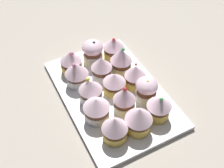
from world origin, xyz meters
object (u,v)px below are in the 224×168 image
cupcake_2 (90,90)px  cupcake_4 (115,128)px  cupcake_6 (101,68)px  cupcake_11 (121,60)px  cupcake_3 (97,108)px  cupcake_13 (146,89)px  cupcake_7 (115,84)px  cupcake_9 (139,119)px  cupcake_10 (114,47)px  baking_tray (112,93)px  cupcake_12 (135,76)px  cupcake_0 (71,61)px  cupcake_8 (126,98)px  cupcake_5 (93,51)px  cupcake_1 (77,73)px  cupcake_14 (159,107)px

cupcake_2 → cupcake_4: (13.13, 0.11, 0.18)cm
cupcake_6 → cupcake_11: (0.12, 6.03, 0.45)cm
cupcake_3 → cupcake_13: 13.78cm
cupcake_3 → cupcake_13: bearing=89.5°
cupcake_6 → cupcake_11: bearing=88.9°
cupcake_7 → cupcake_9: cupcake_9 is taller
cupcake_2 → cupcake_10: size_ratio=1.05×
baking_tray → cupcake_2: bearing=-93.9°
cupcake_10 → cupcake_12: size_ratio=0.98×
cupcake_2 → cupcake_3: 6.28cm
cupcake_0 → cupcake_8: (18.85, 6.77, 0.40)cm
cupcake_2 → cupcake_5: (-12.92, 6.74, 0.07)cm
cupcake_2 → cupcake_3: bearing=-9.9°
cupcake_11 → cupcake_5: bearing=-145.2°
cupcake_1 → cupcake_6: cupcake_1 is taller
cupcake_2 → cupcake_13: (6.30, 12.70, -0.14)cm
cupcake_4 → cupcake_10: 28.04cm
cupcake_0 → cupcake_11: cupcake_11 is taller
cupcake_2 → cupcake_4: bearing=0.5°
baking_tray → cupcake_1: (-7.03, -6.84, 4.36)cm
cupcake_2 → cupcake_9: size_ratio=0.99×
cupcake_1 → cupcake_9: 21.35cm
cupcake_7 → cupcake_12: bearing=87.4°
cupcake_0 → cupcake_11: (6.41, 12.17, 0.62)cm
cupcake_2 → cupcake_8: 9.48cm
cupcake_0 → cupcake_13: bearing=35.5°
cupcake_3 → cupcake_11: bearing=132.1°
cupcake_8 → cupcake_0: bearing=-160.2°
cupcake_6 → cupcake_11: size_ratio=0.86×
cupcake_5 → cupcake_14: (25.52, 5.47, 0.07)cm
baking_tray → cupcake_11: size_ratio=4.62×
cupcake_3 → cupcake_6: 13.71cm
baking_tray → cupcake_8: cupcake_8 is taller
cupcake_12 → cupcake_5: bearing=-157.8°
cupcake_0 → cupcake_13: 22.40cm
cupcake_0 → cupcake_3: size_ratio=1.04×
cupcake_5 → cupcake_7: 13.74cm
cupcake_2 → cupcake_5: cupcake_2 is taller
baking_tray → cupcake_10: (-12.24, 6.89, 4.09)cm
cupcake_2 → cupcake_10: 17.50cm
cupcake_0 → cupcake_9: cupcake_9 is taller
cupcake_12 → cupcake_10: bearing=178.0°
baking_tray → cupcake_5: bearing=176.9°
cupcake_5 → cupcake_10: (1.10, 6.17, -0.13)cm
baking_tray → cupcake_10: bearing=150.6°
cupcake_5 → cupcake_6: cupcake_5 is taller
cupcake_10 → cupcake_0: bearing=-90.5°
cupcake_11 → cupcake_2: bearing=-65.0°
cupcake_9 → cupcake_10: (-25.39, 6.80, -0.40)cm
cupcake_13 → cupcake_0: bearing=-144.5°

